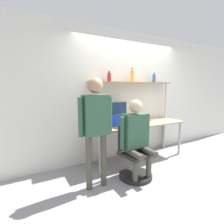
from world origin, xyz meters
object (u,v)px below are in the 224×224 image
office_chair (134,161)px  person_standing (96,119)px  person_seated (137,133)px  bottle_blue (154,78)px  bottle_red (109,77)px  laptop (118,124)px  bottle_amber (132,76)px  monitor (114,113)px  cell_phone (130,125)px

office_chair → person_standing: person_standing is taller
person_seated → bottle_blue: size_ratio=6.26×
bottle_red → person_seated: bearing=-85.4°
laptop → person_standing: size_ratio=0.18×
office_chair → bottle_blue: 1.98m
person_seated → bottle_amber: bottle_amber is taller
person_standing → bottle_blue: (1.79, 0.76, 0.67)m
person_standing → bottle_blue: 2.05m
bottle_amber → person_standing: bearing=-147.2°
monitor → bottle_blue: size_ratio=2.79×
person_standing → bottle_amber: size_ratio=5.66×
person_seated → person_standing: bearing=174.7°
person_seated → office_chair: bearing=97.7°
office_chair → cell_phone: bearing=63.3°
office_chair → bottle_red: size_ratio=4.32×
laptop → person_standing: (-0.66, -0.47, 0.22)m
monitor → bottle_red: bottle_red is taller
monitor → bottle_red: 0.71m
person_standing → office_chair: bearing=-1.6°
cell_phone → laptop: bearing=176.5°
person_standing → cell_phone: bearing=26.0°
cell_phone → bottle_amber: 1.05m
cell_phone → bottle_blue: (0.86, 0.31, 0.94)m
bottle_blue → cell_phone: bearing=-160.3°
bottle_red → laptop: bearing=-83.3°
monitor → person_seated: size_ratio=0.45×
bottle_amber → bottle_red: size_ratio=1.42×
person_standing → bottle_red: bearing=50.4°
person_seated → person_standing: size_ratio=0.80×
laptop → bottle_blue: 1.46m
laptop → bottle_amber: 1.09m
cell_phone → bottle_blue: size_ratio=0.71×
office_chair → bottle_blue: (1.10, 0.78, 1.45)m
bottle_red → bottle_blue: (1.16, -0.00, 0.00)m
person_standing → bottle_amber: (1.18, 0.76, 0.70)m
cell_phone → bottle_red: bearing=134.1°
cell_phone → bottle_blue: bearing=19.7°
laptop → bottle_red: bottle_red is taller
monitor → bottle_blue: bottle_blue is taller
bottle_blue → bottle_red: bearing=180.0°
office_chair → bottle_blue: bottle_blue is taller
laptop → cell_phone: (0.26, -0.02, -0.06)m
laptop → bottle_amber: bearing=29.5°
laptop → office_chair: bearing=-86.9°
office_chair → person_seated: 0.51m
monitor → person_seated: person_seated is taller
laptop → person_seated: 0.54m
cell_phone → office_chair: (-0.24, -0.47, -0.51)m
laptop → bottle_red: 0.93m
monitor → person_standing: 1.02m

